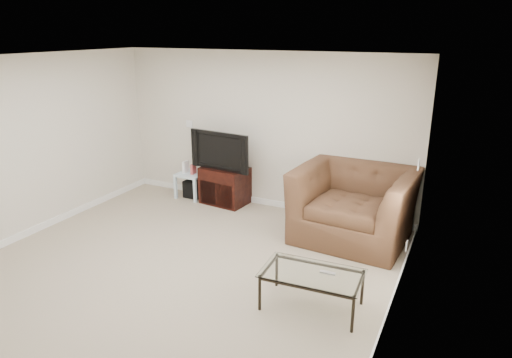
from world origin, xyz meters
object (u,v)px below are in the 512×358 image
at_px(television, 223,150).
at_px(subwoofer, 194,188).
at_px(tv_stand, 225,185).
at_px(coffee_table, 312,290).
at_px(side_table, 192,185).
at_px(recliner, 355,193).

xyz_separation_m(television, subwoofer, (-0.63, 0.05, -0.78)).
height_order(tv_stand, subwoofer, tv_stand).
relative_size(television, coffee_table, 0.98).
distance_m(television, subwoofer, 1.00).
relative_size(tv_stand, subwoofer, 2.54).
relative_size(tv_stand, side_table, 1.63).
distance_m(subwoofer, coffee_table, 3.74).
height_order(side_table, subwoofer, side_table).
bearing_deg(coffee_table, side_table, 142.68).
relative_size(tv_stand, television, 0.73).
bearing_deg(recliner, coffee_table, -84.56).
height_order(side_table, recliner, recliner).
relative_size(recliner, coffee_table, 1.48).
xyz_separation_m(side_table, recliner, (2.94, -0.42, 0.46)).
distance_m(television, side_table, 0.97).
bearing_deg(coffee_table, recliner, 91.41).
bearing_deg(side_table, tv_stand, 0.00).
bearing_deg(side_table, television, -2.69).
height_order(tv_stand, television, television).
distance_m(television, recliner, 2.33).
height_order(tv_stand, side_table, tv_stand).
distance_m(tv_stand, recliner, 2.34).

